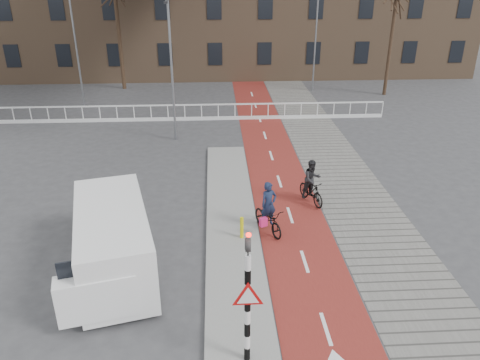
{
  "coord_description": "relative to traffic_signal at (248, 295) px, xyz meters",
  "views": [
    {
      "loc": [
        -1.22,
        -10.14,
        8.49
      ],
      "look_at": [
        -0.37,
        5.0,
        1.5
      ],
      "focal_mm": 35.0,
      "sensor_mm": 36.0,
      "label": 1
    }
  ],
  "objects": [
    {
      "name": "streetlight_left",
      "position": [
        -9.19,
        22.51,
        2.49
      ],
      "size": [
        0.12,
        0.12,
        8.96
      ],
      "primitive_type": "cylinder",
      "color": "slate",
      "rests_on": "ground"
    },
    {
      "name": "cyclist_near",
      "position": [
        1.15,
        5.95,
        -1.36
      ],
      "size": [
        1.28,
        1.86,
        1.85
      ],
      "rotation": [
        0.0,
        0.0,
        0.42
      ],
      "color": "black",
      "rests_on": "bike_lane"
    },
    {
      "name": "traffic_signal",
      "position": [
        0.0,
        0.0,
        0.0
      ],
      "size": [
        0.8,
        0.8,
        3.68
      ],
      "color": "black",
      "rests_on": "curb_island"
    },
    {
      "name": "sidewalk",
      "position": [
        4.9,
        12.02,
        -1.98
      ],
      "size": [
        3.0,
        60.0,
        0.01
      ],
      "primitive_type": "cube",
      "color": "slate",
      "rests_on": "ground"
    },
    {
      "name": "tree_mid",
      "position": [
        -7.37,
        27.27,
        2.23
      ],
      "size": [
        0.28,
        0.28,
        8.44
      ],
      "primitive_type": "cylinder",
      "color": "black",
      "rests_on": "ground"
    },
    {
      "name": "curb_island",
      "position": [
        -0.1,
        6.02,
        -1.93
      ],
      "size": [
        1.8,
        16.0,
        0.12
      ],
      "primitive_type": "cube",
      "color": "gray",
      "rests_on": "ground"
    },
    {
      "name": "ground",
      "position": [
        0.6,
        2.02,
        -1.99
      ],
      "size": [
        120.0,
        120.0,
        0.0
      ],
      "primitive_type": "plane",
      "color": "#38383A",
      "rests_on": "ground"
    },
    {
      "name": "railing",
      "position": [
        -4.4,
        19.02,
        -1.68
      ],
      "size": [
        28.0,
        0.1,
        0.99
      ],
      "color": "silver",
      "rests_on": "ground"
    },
    {
      "name": "streetlight_right",
      "position": [
        6.68,
        25.92,
        1.78
      ],
      "size": [
        0.12,
        0.12,
        7.55
      ],
      "primitive_type": "cylinder",
      "color": "slate",
      "rests_on": "ground"
    },
    {
      "name": "bollard",
      "position": [
        0.2,
        5.38,
        -1.49
      ],
      "size": [
        0.12,
        0.12,
        0.76
      ],
      "primitive_type": "cylinder",
      "color": "#D4CC0B",
      "rests_on": "curb_island"
    },
    {
      "name": "streetlight_near",
      "position": [
        -2.72,
        15.63,
        1.56
      ],
      "size": [
        0.12,
        0.12,
        7.09
      ],
      "primitive_type": "cylinder",
      "color": "slate",
      "rests_on": "ground"
    },
    {
      "name": "van",
      "position": [
        -3.68,
        3.75,
        -0.88
      ],
      "size": [
        3.09,
        5.25,
        2.12
      ],
      "rotation": [
        0.0,
        0.0,
        0.24
      ],
      "color": "white",
      "rests_on": "ground"
    },
    {
      "name": "tree_right",
      "position": [
        11.6,
        24.38,
        1.82
      ],
      "size": [
        0.24,
        0.24,
        7.62
      ],
      "primitive_type": "cylinder",
      "color": "black",
      "rests_on": "ground"
    },
    {
      "name": "bike_lane",
      "position": [
        2.1,
        12.02,
        -1.98
      ],
      "size": [
        2.5,
        60.0,
        0.01
      ],
      "primitive_type": "cube",
      "color": "maroon",
      "rests_on": "ground"
    },
    {
      "name": "cyclist_far",
      "position": [
        3.05,
        7.99,
        -1.24
      ],
      "size": [
        1.03,
        1.69,
        1.78
      ],
      "rotation": [
        0.0,
        0.0,
        0.38
      ],
      "color": "black",
      "rests_on": "bike_lane"
    }
  ]
}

